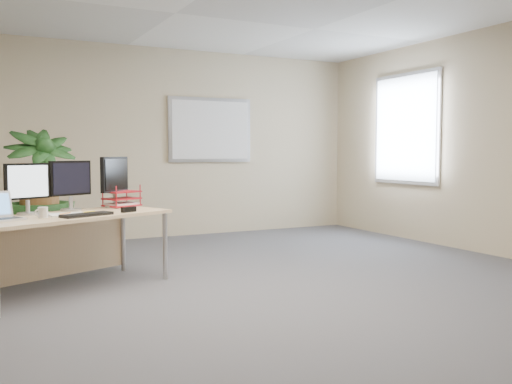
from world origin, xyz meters
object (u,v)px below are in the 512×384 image
floor_plant (39,197)px  desk (64,229)px  monitor_left (27,185)px  monitor_right (71,182)px

floor_plant → desk: bearing=-86.5°
floor_plant → monitor_left: 1.14m
desk → monitor_left: 0.50m
monitor_left → desk: bearing=-13.2°
floor_plant → monitor_left: floor_plant is taller
desk → monitor_right: size_ratio=4.06×
floor_plant → monitor_right: bearing=-79.0°
floor_plant → monitor_left: (-0.21, -1.10, 0.18)m
floor_plant → monitor_right: (0.18, -0.92, 0.19)m
monitor_right → floor_plant: bearing=101.0°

